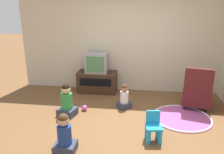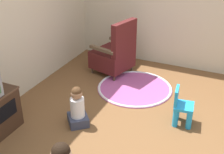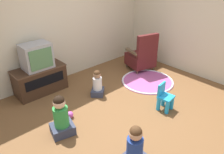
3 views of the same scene
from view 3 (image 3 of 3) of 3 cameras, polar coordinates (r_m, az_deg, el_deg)
ground_plane at (r=4.06m, az=5.47°, el=-9.05°), size 30.00×30.00×0.00m
wall_back at (r=4.89m, az=-15.86°, el=14.13°), size 5.36×0.12×2.73m
tv_cabinet at (r=4.75m, az=-18.28°, el=-0.57°), size 1.03×0.49×0.55m
television at (r=4.52m, az=-19.10°, el=5.14°), size 0.55×0.41×0.51m
black_armchair at (r=5.53m, az=7.79°, el=5.33°), size 0.72×0.72×0.97m
yellow_kid_chair at (r=4.12m, az=13.60°, el=-5.56°), size 0.29×0.28×0.51m
play_mat at (r=5.10m, az=9.24°, el=-1.02°), size 1.19×1.19×0.04m
child_watching_left at (r=4.44m, az=-3.83°, el=-1.91°), size 0.37×0.37×0.55m
child_watching_center at (r=2.98m, az=5.94°, el=-18.21°), size 0.33×0.29×0.65m
child_watching_right at (r=3.51m, az=-13.15°, el=-10.31°), size 0.42×0.38×0.69m
toy_ball at (r=3.95m, az=-10.93°, el=-9.65°), size 0.12×0.12×0.12m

